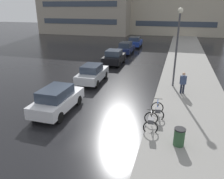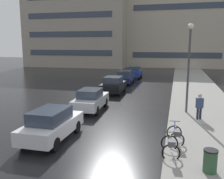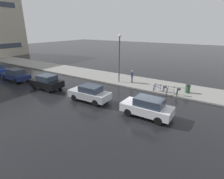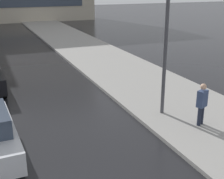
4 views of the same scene
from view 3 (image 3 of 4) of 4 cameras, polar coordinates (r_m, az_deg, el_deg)
name	(u,v)px [view 3 (image 3 of 4)]	position (r m, az deg, el deg)	size (l,w,h in m)	color
ground_plane	(145,106)	(16.20, 10.80, -5.20)	(140.00, 140.00, 0.00)	black
sidewalk_kerb	(98,75)	(25.88, -4.62, 4.65)	(4.80, 60.00, 0.14)	gray
bicycle_nearest	(173,91)	(19.07, 19.43, -0.53)	(0.84, 1.38, 1.00)	black
bicycle_second	(160,88)	(19.61, 15.48, 0.35)	(0.84, 1.38, 0.99)	black
car_white	(147,107)	(14.02, 11.45, -5.65)	(1.76, 3.98, 1.59)	silver
car_silver	(90,93)	(16.80, -7.29, -1.21)	(1.88, 4.10, 1.55)	#B2B5BA
car_black	(47,82)	(21.35, -20.57, 2.33)	(2.02, 3.93, 1.64)	black
car_navy	(16,75)	(26.42, -28.96, 4.20)	(1.83, 4.27, 1.59)	navy
pedestrian	(132,76)	(22.12, 6.59, 4.41)	(0.46, 0.38, 1.71)	#1E2333
streetlamp	(119,52)	(21.66, 2.41, 12.06)	(0.40, 0.40, 5.97)	#424247
trash_bin	(188,89)	(20.20, 23.47, 0.01)	(0.51, 0.51, 0.98)	#2D5133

